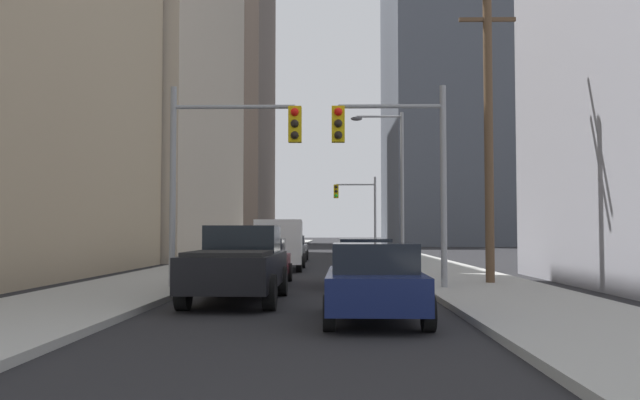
{
  "coord_description": "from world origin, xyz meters",
  "views": [
    {
      "loc": [
        0.77,
        -3.36,
        1.74
      ],
      "look_at": [
        0.0,
        33.44,
        3.48
      ],
      "focal_mm": 37.89,
      "sensor_mm": 36.0,
      "label": 1
    }
  ],
  "objects_px": {
    "cargo_van_white": "(280,242)",
    "sedan_grey": "(291,248)",
    "pickup_truck_black": "(238,264)",
    "sedan_maroon": "(260,261)",
    "sedan_navy": "(374,282)",
    "traffic_signal_near_right": "(395,153)",
    "traffic_signal_near_left": "(229,153)",
    "sedan_blue": "(365,262)",
    "traffic_signal_far_right": "(357,202)"
  },
  "relations": [
    {
      "from": "sedan_maroon",
      "to": "sedan_grey",
      "type": "bearing_deg",
      "value": 90.35
    },
    {
      "from": "sedan_grey",
      "to": "cargo_van_white",
      "type": "bearing_deg",
      "value": -89.38
    },
    {
      "from": "traffic_signal_near_right",
      "to": "traffic_signal_far_right",
      "type": "bearing_deg",
      "value": 89.97
    },
    {
      "from": "sedan_maroon",
      "to": "sedan_blue",
      "type": "bearing_deg",
      "value": -13.81
    },
    {
      "from": "traffic_signal_far_right",
      "to": "sedan_blue",
      "type": "bearing_deg",
      "value": -91.54
    },
    {
      "from": "sedan_maroon",
      "to": "traffic_signal_near_left",
      "type": "relative_size",
      "value": 0.7
    },
    {
      "from": "traffic_signal_near_left",
      "to": "sedan_navy",
      "type": "bearing_deg",
      "value": -58.83
    },
    {
      "from": "pickup_truck_black",
      "to": "sedan_maroon",
      "type": "bearing_deg",
      "value": 90.79
    },
    {
      "from": "sedan_blue",
      "to": "traffic_signal_far_right",
      "type": "bearing_deg",
      "value": 88.46
    },
    {
      "from": "traffic_signal_near_left",
      "to": "traffic_signal_far_right",
      "type": "bearing_deg",
      "value": 81.52
    },
    {
      "from": "cargo_van_white",
      "to": "traffic_signal_far_right",
      "type": "bearing_deg",
      "value": 78.83
    },
    {
      "from": "sedan_navy",
      "to": "traffic_signal_near_right",
      "type": "height_order",
      "value": "traffic_signal_near_right"
    },
    {
      "from": "traffic_signal_near_right",
      "to": "sedan_navy",
      "type": "bearing_deg",
      "value": -98.89
    },
    {
      "from": "sedan_navy",
      "to": "sedan_grey",
      "type": "bearing_deg",
      "value": 97.03
    },
    {
      "from": "cargo_van_white",
      "to": "sedan_blue",
      "type": "height_order",
      "value": "cargo_van_white"
    },
    {
      "from": "pickup_truck_black",
      "to": "cargo_van_white",
      "type": "height_order",
      "value": "cargo_van_white"
    },
    {
      "from": "cargo_van_white",
      "to": "sedan_grey",
      "type": "bearing_deg",
      "value": 90.62
    },
    {
      "from": "traffic_signal_near_left",
      "to": "sedan_maroon",
      "type": "bearing_deg",
      "value": 77.52
    },
    {
      "from": "cargo_van_white",
      "to": "sedan_blue",
      "type": "xyz_separation_m",
      "value": [
        3.43,
        -9.17,
        -0.52
      ]
    },
    {
      "from": "sedan_maroon",
      "to": "traffic_signal_near_right",
      "type": "xyz_separation_m",
      "value": [
        4.23,
        -2.79,
        3.25
      ]
    },
    {
      "from": "pickup_truck_black",
      "to": "sedan_maroon",
      "type": "height_order",
      "value": "pickup_truck_black"
    },
    {
      "from": "sedan_navy",
      "to": "sedan_grey",
      "type": "height_order",
      "value": "same"
    },
    {
      "from": "sedan_blue",
      "to": "traffic_signal_far_right",
      "type": "xyz_separation_m",
      "value": [
        0.82,
        30.7,
        3.25
      ]
    },
    {
      "from": "cargo_van_white",
      "to": "sedan_maroon",
      "type": "distance_m",
      "value": 8.35
    },
    {
      "from": "sedan_navy",
      "to": "traffic_signal_far_right",
      "type": "height_order",
      "value": "traffic_signal_far_right"
    },
    {
      "from": "pickup_truck_black",
      "to": "traffic_signal_near_left",
      "type": "relative_size",
      "value": 0.9
    },
    {
      "from": "pickup_truck_black",
      "to": "traffic_signal_near_right",
      "type": "relative_size",
      "value": 0.9
    },
    {
      "from": "sedan_navy",
      "to": "pickup_truck_black",
      "type": "bearing_deg",
      "value": 131.12
    },
    {
      "from": "sedan_grey",
      "to": "traffic_signal_near_left",
      "type": "height_order",
      "value": "traffic_signal_near_left"
    },
    {
      "from": "sedan_navy",
      "to": "traffic_signal_near_left",
      "type": "bearing_deg",
      "value": 121.17
    },
    {
      "from": "traffic_signal_near_left",
      "to": "cargo_van_white",
      "type": "bearing_deg",
      "value": 86.85
    },
    {
      "from": "traffic_signal_near_right",
      "to": "cargo_van_white",
      "type": "bearing_deg",
      "value": 110.87
    },
    {
      "from": "cargo_van_white",
      "to": "traffic_signal_far_right",
      "type": "relative_size",
      "value": 0.88
    },
    {
      "from": "traffic_signal_near_right",
      "to": "traffic_signal_near_left",
      "type": "bearing_deg",
      "value": 180.0
    },
    {
      "from": "sedan_blue",
      "to": "traffic_signal_far_right",
      "type": "relative_size",
      "value": 0.7
    },
    {
      "from": "sedan_blue",
      "to": "traffic_signal_near_left",
      "type": "bearing_deg",
      "value": -154.29
    },
    {
      "from": "sedan_grey",
      "to": "traffic_signal_near_left",
      "type": "bearing_deg",
      "value": -91.4
    },
    {
      "from": "sedan_blue",
      "to": "traffic_signal_near_right",
      "type": "distance_m",
      "value": 3.87
    },
    {
      "from": "sedan_blue",
      "to": "traffic_signal_far_right",
      "type": "distance_m",
      "value": 30.88
    },
    {
      "from": "sedan_maroon",
      "to": "traffic_signal_near_right",
      "type": "distance_m",
      "value": 6.02
    },
    {
      "from": "sedan_blue",
      "to": "traffic_signal_near_right",
      "type": "bearing_deg",
      "value": -67.39
    },
    {
      "from": "sedan_maroon",
      "to": "cargo_van_white",
      "type": "bearing_deg",
      "value": 90.03
    },
    {
      "from": "sedan_maroon",
      "to": "traffic_signal_near_left",
      "type": "bearing_deg",
      "value": -102.48
    },
    {
      "from": "pickup_truck_black",
      "to": "traffic_signal_far_right",
      "type": "bearing_deg",
      "value": 83.28
    },
    {
      "from": "pickup_truck_black",
      "to": "sedan_grey",
      "type": "xyz_separation_m",
      "value": [
        -0.19,
        23.49,
        -0.16
      ]
    },
    {
      "from": "sedan_navy",
      "to": "sedan_maroon",
      "type": "bearing_deg",
      "value": 109.47
    },
    {
      "from": "cargo_van_white",
      "to": "sedan_grey",
      "type": "xyz_separation_m",
      "value": [
        -0.1,
        9.62,
        -0.52
      ]
    },
    {
      "from": "pickup_truck_black",
      "to": "sedan_blue",
      "type": "relative_size",
      "value": 1.29
    },
    {
      "from": "sedan_grey",
      "to": "traffic_signal_far_right",
      "type": "height_order",
      "value": "traffic_signal_far_right"
    },
    {
      "from": "traffic_signal_near_right",
      "to": "traffic_signal_far_right",
      "type": "relative_size",
      "value": 1.0
    }
  ]
}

